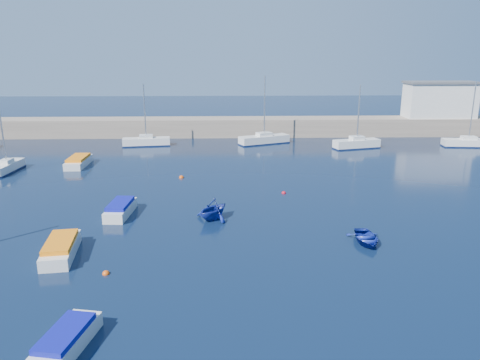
{
  "coord_description": "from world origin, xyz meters",
  "views": [
    {
      "loc": [
        -1.8,
        -23.18,
        12.25
      ],
      "look_at": [
        -0.65,
        15.24,
        1.6
      ],
      "focal_mm": 35.0,
      "sensor_mm": 36.0,
      "label": 1
    }
  ],
  "objects_px": {
    "sailboat_8": "(468,142)",
    "motorboat_0": "(61,248)",
    "sailboat_3": "(7,167)",
    "harbor_office": "(440,101)",
    "motorboat_1": "(121,209)",
    "sailboat_7": "(357,143)",
    "motorboat_3": "(66,341)",
    "dinghy_center": "(366,238)",
    "motorboat_2": "(79,161)",
    "sailboat_6": "(264,139)",
    "sailboat_5": "(146,141)",
    "dinghy_left": "(213,209)"
  },
  "relations": [
    {
      "from": "motorboat_2",
      "to": "dinghy_center",
      "type": "relative_size",
      "value": 1.67
    },
    {
      "from": "motorboat_3",
      "to": "sailboat_7",
      "type": "bearing_deg",
      "value": 71.3
    },
    {
      "from": "sailboat_3",
      "to": "sailboat_7",
      "type": "xyz_separation_m",
      "value": [
        39.88,
        11.11,
        0.1
      ]
    },
    {
      "from": "sailboat_3",
      "to": "harbor_office",
      "type": "bearing_deg",
      "value": 24.43
    },
    {
      "from": "motorboat_1",
      "to": "dinghy_center",
      "type": "distance_m",
      "value": 18.38
    },
    {
      "from": "dinghy_center",
      "to": "harbor_office",
      "type": "bearing_deg",
      "value": 61.51
    },
    {
      "from": "sailboat_3",
      "to": "dinghy_center",
      "type": "bearing_deg",
      "value": -28.1
    },
    {
      "from": "harbor_office",
      "to": "motorboat_3",
      "type": "relative_size",
      "value": 2.36
    },
    {
      "from": "sailboat_7",
      "to": "motorboat_0",
      "type": "relative_size",
      "value": 1.65
    },
    {
      "from": "sailboat_8",
      "to": "dinghy_center",
      "type": "bearing_deg",
      "value": 149.67
    },
    {
      "from": "sailboat_6",
      "to": "motorboat_1",
      "type": "bearing_deg",
      "value": 131.39
    },
    {
      "from": "sailboat_7",
      "to": "motorboat_3",
      "type": "distance_m",
      "value": 48.12
    },
    {
      "from": "sailboat_7",
      "to": "sailboat_8",
      "type": "height_order",
      "value": "sailboat_8"
    },
    {
      "from": "dinghy_center",
      "to": "sailboat_6",
      "type": "bearing_deg",
      "value": 97.25
    },
    {
      "from": "sailboat_3",
      "to": "dinghy_left",
      "type": "bearing_deg",
      "value": -30.87
    },
    {
      "from": "sailboat_5",
      "to": "dinghy_left",
      "type": "xyz_separation_m",
      "value": [
        9.61,
        -28.54,
        0.21
      ]
    },
    {
      "from": "sailboat_5",
      "to": "dinghy_left",
      "type": "relative_size",
      "value": 2.66
    },
    {
      "from": "sailboat_8",
      "to": "motorboat_2",
      "type": "relative_size",
      "value": 1.65
    },
    {
      "from": "harbor_office",
      "to": "dinghy_left",
      "type": "xyz_separation_m",
      "value": [
        -32.85,
        -35.98,
        -4.29
      ]
    },
    {
      "from": "harbor_office",
      "to": "sailboat_3",
      "type": "xyz_separation_m",
      "value": [
        -54.76,
        -21.04,
        -4.57
      ]
    },
    {
      "from": "motorboat_0",
      "to": "dinghy_left",
      "type": "bearing_deg",
      "value": 26.45
    },
    {
      "from": "motorboat_3",
      "to": "motorboat_1",
      "type": "bearing_deg",
      "value": 105.47
    },
    {
      "from": "motorboat_0",
      "to": "sailboat_8",
      "type": "bearing_deg",
      "value": 30.26
    },
    {
      "from": "motorboat_2",
      "to": "motorboat_3",
      "type": "distance_m",
      "value": 34.56
    },
    {
      "from": "sailboat_8",
      "to": "motorboat_0",
      "type": "height_order",
      "value": "sailboat_8"
    },
    {
      "from": "sailboat_8",
      "to": "motorboat_1",
      "type": "xyz_separation_m",
      "value": [
        -40.19,
        -25.5,
        -0.06
      ]
    },
    {
      "from": "sailboat_8",
      "to": "motorboat_1",
      "type": "relative_size",
      "value": 1.94
    },
    {
      "from": "dinghy_center",
      "to": "motorboat_3",
      "type": "bearing_deg",
      "value": -144.95
    },
    {
      "from": "dinghy_left",
      "to": "sailboat_3",
      "type": "bearing_deg",
      "value": -176.2
    },
    {
      "from": "sailboat_8",
      "to": "motorboat_1",
      "type": "height_order",
      "value": "sailboat_8"
    },
    {
      "from": "motorboat_2",
      "to": "sailboat_5",
      "type": "bearing_deg",
      "value": 62.5
    },
    {
      "from": "sailboat_5",
      "to": "sailboat_8",
      "type": "bearing_deg",
      "value": -100.7
    },
    {
      "from": "sailboat_3",
      "to": "sailboat_6",
      "type": "bearing_deg",
      "value": 30.81
    },
    {
      "from": "harbor_office",
      "to": "sailboat_5",
      "type": "relative_size",
      "value": 1.23
    },
    {
      "from": "sailboat_5",
      "to": "motorboat_1",
      "type": "relative_size",
      "value": 1.86
    },
    {
      "from": "sailboat_6",
      "to": "motorboat_2",
      "type": "relative_size",
      "value": 1.77
    },
    {
      "from": "sailboat_3",
      "to": "motorboat_1",
      "type": "xyz_separation_m",
      "value": [
        14.76,
        -13.76,
        -0.04
      ]
    },
    {
      "from": "motorboat_0",
      "to": "motorboat_1",
      "type": "bearing_deg",
      "value": 66.81
    },
    {
      "from": "sailboat_3",
      "to": "sailboat_8",
      "type": "bearing_deg",
      "value": 15.47
    },
    {
      "from": "harbor_office",
      "to": "sailboat_5",
      "type": "bearing_deg",
      "value": -170.06
    },
    {
      "from": "motorboat_2",
      "to": "motorboat_3",
      "type": "xyz_separation_m",
      "value": [
        9.45,
        -33.24,
        -0.05
      ]
    },
    {
      "from": "sailboat_8",
      "to": "motorboat_0",
      "type": "distance_m",
      "value": 53.55
    },
    {
      "from": "sailboat_8",
      "to": "dinghy_left",
      "type": "bearing_deg",
      "value": 134.53
    },
    {
      "from": "dinghy_left",
      "to": "dinghy_center",
      "type": "bearing_deg",
      "value": 13.1
    },
    {
      "from": "dinghy_center",
      "to": "dinghy_left",
      "type": "bearing_deg",
      "value": 155.55
    },
    {
      "from": "motorboat_3",
      "to": "dinghy_left",
      "type": "bearing_deg",
      "value": 80.76
    },
    {
      "from": "sailboat_5",
      "to": "sailboat_8",
      "type": "distance_m",
      "value": 42.69
    },
    {
      "from": "harbor_office",
      "to": "sailboat_5",
      "type": "distance_m",
      "value": 43.35
    },
    {
      "from": "sailboat_8",
      "to": "motorboat_2",
      "type": "height_order",
      "value": "sailboat_8"
    },
    {
      "from": "harbor_office",
      "to": "dinghy_center",
      "type": "xyz_separation_m",
      "value": [
        -22.61,
        -40.75,
        -4.78
      ]
    }
  ]
}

